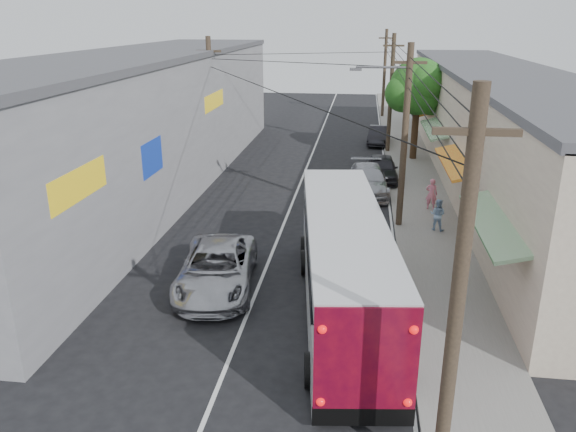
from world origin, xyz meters
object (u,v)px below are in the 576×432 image
Objects in this scene: pedestrian_near at (431,194)px; pedestrian_far at (438,215)px; parked_car_mid at (382,168)px; parked_suv at (368,180)px; parked_car_far at (378,135)px; coach_bus at (344,262)px; jeepney at (217,268)px.

pedestrian_far is at bearing 101.94° from pedestrian_near.
parked_car_mid is at bearing -52.31° from pedestrian_far.
parked_suv reaches higher than parked_car_far.
coach_bus is 13.11m from parked_suv.
pedestrian_near reaches higher than parked_car_mid.
parked_suv is (0.81, 13.05, -0.95)m from coach_bus.
parked_suv is 4.03m from pedestrian_near.
pedestrian_far is at bearing -77.91° from parked_car_far.
pedestrian_near is 1.09× the size of pedestrian_far.
parked_car_mid is (0.80, 2.59, -0.00)m from parked_suv.
pedestrian_near is (2.24, -5.23, 0.16)m from parked_car_mid.
pedestrian_near is (3.04, -2.63, 0.16)m from parked_suv.
coach_bus is at bearing -97.04° from parked_car_mid.
parked_car_far is at bearing -68.95° from pedestrian_near.
pedestrian_far reaches higher than parked_car_mid.
pedestrian_near is at bearing 41.91° from jeepney.
coach_bus reaches higher than parked_car_mid.
jeepney is at bearing 61.06° from pedestrian_far.
parked_suv is at bearing 59.76° from jeepney.
parked_car_mid is at bearing 69.53° from parked_suv.
pedestrian_far is (3.00, -5.51, 0.09)m from parked_suv.
parked_car_far is (0.00, 10.09, -0.07)m from parked_car_mid.
jeepney is 1.36× the size of parked_car_far.
pedestrian_far reaches higher than jeepney.
parked_car_mid is 8.40m from pedestrian_far.
parked_car_mid is 1.07× the size of parked_car_far.
parked_suv is 3.29× the size of pedestrian_near.
coach_bus is at bearing 85.63° from pedestrian_far.
parked_suv is at bearing -108.30° from parked_car_mid.
coach_bus reaches higher than parked_suv.
parked_suv is 12.71m from parked_car_far.
pedestrian_near reaches higher than parked_suv.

